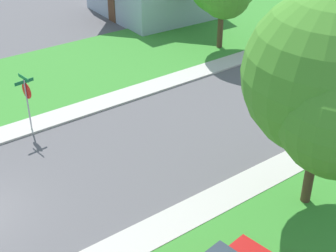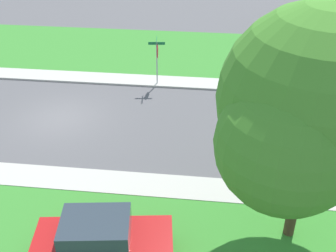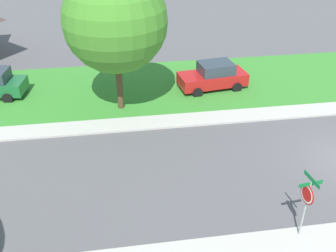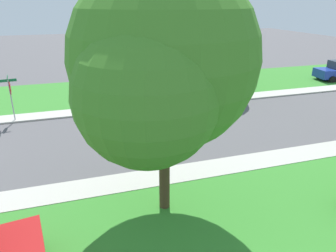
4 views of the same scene
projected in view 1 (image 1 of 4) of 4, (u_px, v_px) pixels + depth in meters
name	position (u px, v px, depth m)	size (l,w,h in m)	color
sidewalk_east	(292.00, 162.00, 20.61)	(1.40, 56.00, 0.10)	#B7B2A8
sidewalk_west	(161.00, 84.00, 27.10)	(1.40, 56.00, 0.10)	#B7B2A8
lawn_west	(116.00, 58.00, 30.35)	(8.00, 56.00, 0.08)	#38842D
stop_sign_far_corner	(27.00, 94.00, 21.98)	(0.92, 0.92, 2.77)	#9E9EA3
tree_sidewalk_mid	(331.00, 85.00, 15.55)	(6.00, 5.58, 8.02)	#4C3823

